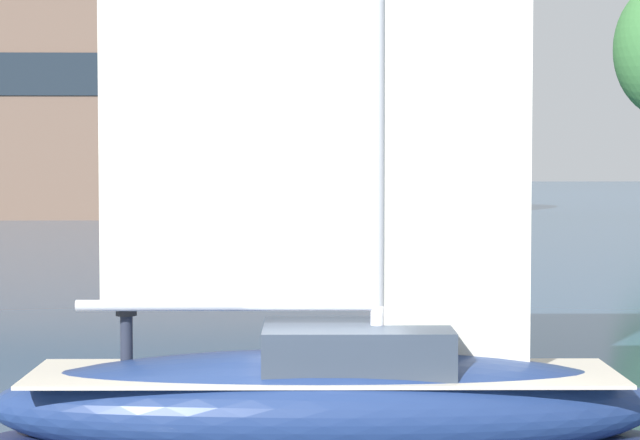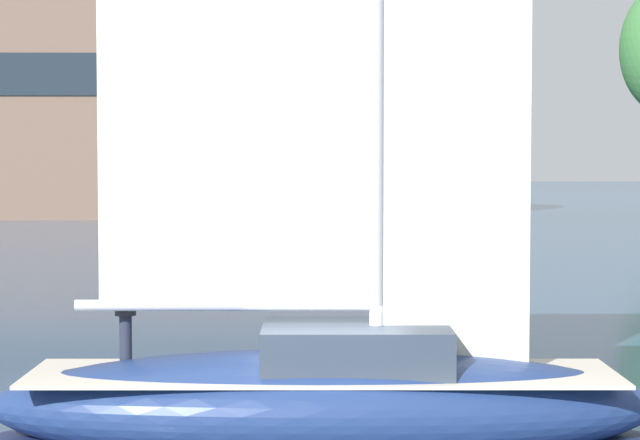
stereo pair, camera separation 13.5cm
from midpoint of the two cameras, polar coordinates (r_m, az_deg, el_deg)
The scene contains 4 objects.
waterfront_building at distance 98.91m, azimuth -8.41°, elevation 6.05°, with size 39.16×13.84×20.17m.
tree_shore_left at distance 97.82m, azimuth 0.97°, elevation 6.61°, with size 7.62×7.62×15.68m.
tree_shore_center at distance 98.31m, azimuth 5.19°, elevation 6.65°, with size 7.70×7.70×15.85m.
sailboat_main at distance 19.91m, azimuth 0.02°, elevation -7.81°, with size 10.70×3.12×14.65m.
Camera 1 is at (-0.44, -19.55, 4.90)m, focal length 70.00 mm.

